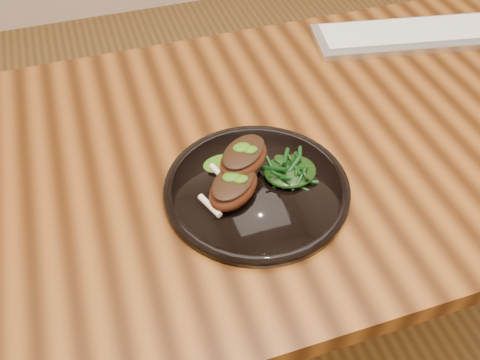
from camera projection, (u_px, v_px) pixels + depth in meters
The scene contains 7 objects.
desk at pixel (298, 166), 1.07m from camera, with size 1.60×0.80×0.75m.
plate at pixel (257, 189), 0.90m from camera, with size 0.31×0.31×0.02m.
lamb_chop_front at pixel (233, 187), 0.86m from camera, with size 0.12×0.12×0.05m.
lamb_chop_back at pixel (243, 157), 0.89m from camera, with size 0.12×0.12×0.05m.
herb_smear at pixel (223, 163), 0.93m from camera, with size 0.07×0.05×0.00m, color #1C4807.
greens_heap at pixel (290, 169), 0.90m from camera, with size 0.09×0.09×0.03m.
keyboard at pixel (413, 34), 1.25m from camera, with size 0.48×0.22×0.02m.
Camera 1 is at (-0.35, -0.69, 1.42)m, focal length 40.00 mm.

